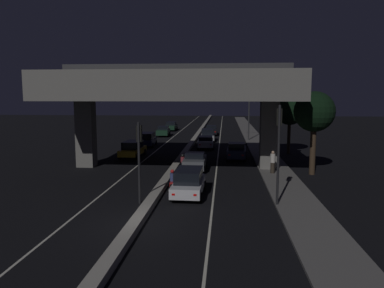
{
  "coord_description": "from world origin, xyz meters",
  "views": [
    {
      "loc": [
        4.22,
        -17.43,
        6.3
      ],
      "look_at": [
        0.84,
        21.39,
        1.24
      ],
      "focal_mm": 35.0,
      "sensor_mm": 36.0,
      "label": 1
    }
  ],
  "objects": [
    {
      "name": "car_dark_blue_third",
      "position": [
        5.46,
        19.82,
        0.8
      ],
      "size": [
        2.13,
        4.74,
        1.62
      ],
      "rotation": [
        0.0,
        0.0,
        1.52
      ],
      "color": "#141938",
      "rests_on": "ground_plane"
    },
    {
      "name": "car_dark_green_fourth_oncoming",
      "position": [
        -5.42,
        49.64,
        0.79
      ],
      "size": [
        1.99,
        4.76,
        1.57
      ],
      "rotation": [
        0.0,
        0.0,
        -1.56
      ],
      "color": "black",
      "rests_on": "ground_plane"
    },
    {
      "name": "car_silver_fifth",
      "position": [
        1.91,
        34.15,
        0.87
      ],
      "size": [
        2.1,
        4.34,
        1.71
      ],
      "rotation": [
        0.0,
        0.0,
        1.61
      ],
      "color": "gray",
      "rests_on": "ground_plane"
    },
    {
      "name": "lane_line_left_inner",
      "position": [
        -3.58,
        35.0,
        0.0
      ],
      "size": [
        0.12,
        126.0,
        0.0
      ],
      "primitive_type": "cube",
      "color": "beige",
      "rests_on": "ground_plane"
    },
    {
      "name": "car_taxi_yellow_lead_oncoming",
      "position": [
        -5.14,
        19.89,
        0.88
      ],
      "size": [
        2.08,
        4.73,
        1.67
      ],
      "rotation": [
        0.0,
        0.0,
        -1.6
      ],
      "color": "gold",
      "rests_on": "ground_plane"
    },
    {
      "name": "street_lamp",
      "position": [
        7.22,
        35.21,
        5.01
      ],
      "size": [
        2.77,
        0.32,
        8.44
      ],
      "color": "#2D2D30",
      "rests_on": "ground_plane"
    },
    {
      "name": "median_divider",
      "position": [
        0.0,
        35.0,
        0.18
      ],
      "size": [
        0.61,
        126.0,
        0.37
      ],
      "primitive_type": "cube",
      "color": "gray",
      "rests_on": "ground_plane"
    },
    {
      "name": "motorcycle_black_filtering_mid",
      "position": [
        0.69,
        13.83,
        0.58
      ],
      "size": [
        0.34,
        1.82,
        1.34
      ],
      "rotation": [
        0.0,
        0.0,
        1.63
      ],
      "color": "black",
      "rests_on": "ground_plane"
    },
    {
      "name": "car_dark_green_third_oncoming",
      "position": [
        -5.26,
        39.98,
        0.8
      ],
      "size": [
        2.05,
        4.3,
        1.56
      ],
      "rotation": [
        0.0,
        0.0,
        -1.53
      ],
      "color": "black",
      "rests_on": "ground_plane"
    },
    {
      "name": "traffic_light_right_of_median",
      "position": [
        7.26,
        3.73,
        3.92
      ],
      "size": [
        0.3,
        0.49,
        5.79
      ],
      "color": "black",
      "rests_on": "ground_plane"
    },
    {
      "name": "car_dark_blue_second_oncoming",
      "position": [
        -5.35,
        28.13,
        0.91
      ],
      "size": [
        2.05,
        4.26,
        1.72
      ],
      "rotation": [
        0.0,
        0.0,
        -1.54
      ],
      "color": "#141938",
      "rests_on": "ground_plane"
    },
    {
      "name": "sidewalk_right",
      "position": [
        8.51,
        28.0,
        0.07
      ],
      "size": [
        2.7,
        126.0,
        0.13
      ],
      "primitive_type": "cube",
      "color": "#5B5956",
      "rests_on": "ground_plane"
    },
    {
      "name": "car_white_fourth",
      "position": [
        1.98,
        27.23,
        0.78
      ],
      "size": [
        2.12,
        4.82,
        1.46
      ],
      "rotation": [
        0.0,
        0.0,
        1.61
      ],
      "color": "silver",
      "rests_on": "ground_plane"
    },
    {
      "name": "traffic_light_left_of_median",
      "position": [
        -0.71,
        3.74,
        3.27
      ],
      "size": [
        0.3,
        0.49,
        4.79
      ],
      "color": "black",
      "rests_on": "ground_plane"
    },
    {
      "name": "car_grey_second",
      "position": [
        1.76,
        13.75,
        0.76
      ],
      "size": [
        1.94,
        4.14,
        1.49
      ],
      "rotation": [
        0.0,
        0.0,
        1.57
      ],
      "color": "#515459",
      "rests_on": "ground_plane"
    },
    {
      "name": "car_black_sixth",
      "position": [
        2.14,
        42.16,
        0.8
      ],
      "size": [
        2.01,
        4.55,
        1.57
      ],
      "rotation": [
        0.0,
        0.0,
        1.6
      ],
      "color": "black",
      "rests_on": "ground_plane"
    },
    {
      "name": "elevated_overpass",
      "position": [
        0.0,
        14.59,
        6.86
      ],
      "size": [
        19.66,
        13.68,
        8.98
      ],
      "color": "slate",
      "rests_on": "ground_plane"
    },
    {
      "name": "roadside_tree_kerbside_near",
      "position": [
        11.27,
        12.82,
        4.97
      ],
      "size": [
        3.2,
        3.2,
        6.65
      ],
      "color": "#38281C",
      "rests_on": "ground_plane"
    },
    {
      "name": "pedestrian_on_sidewalk",
      "position": [
        8.09,
        12.42,
        1.03
      ],
      "size": [
        0.39,
        0.39,
        1.8
      ],
      "color": "#2D261E",
      "rests_on": "sidewalk_right"
    },
    {
      "name": "motorcycle_red_filtering_near",
      "position": [
        0.83,
        6.52,
        0.62
      ],
      "size": [
        0.32,
        1.93,
        1.47
      ],
      "rotation": [
        0.0,
        0.0,
        1.57
      ],
      "color": "black",
      "rests_on": "ground_plane"
    },
    {
      "name": "ground_plane",
      "position": [
        0.0,
        0.0,
        0.0
      ],
      "size": [
        200.0,
        200.0,
        0.0
      ],
      "primitive_type": "plane",
      "color": "black"
    },
    {
      "name": "lane_line_right_inner",
      "position": [
        3.58,
        35.0,
        0.0
      ],
      "size": [
        0.12,
        126.0,
        0.0
      ],
      "primitive_type": "cube",
      "color": "beige",
      "rests_on": "ground_plane"
    },
    {
      "name": "roadside_tree_kerbside_mid",
      "position": [
        11.17,
        23.43,
        4.85
      ],
      "size": [
        3.44,
        3.44,
        6.6
      ],
      "color": "#2D2116",
      "rests_on": "ground_plane"
    },
    {
      "name": "car_white_lead",
      "position": [
        2.01,
        5.68,
        0.86
      ],
      "size": [
        2.03,
        4.68,
        1.68
      ],
      "rotation": [
        0.0,
        0.0,
        1.55
      ],
      "color": "silver",
      "rests_on": "ground_plane"
    }
  ]
}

